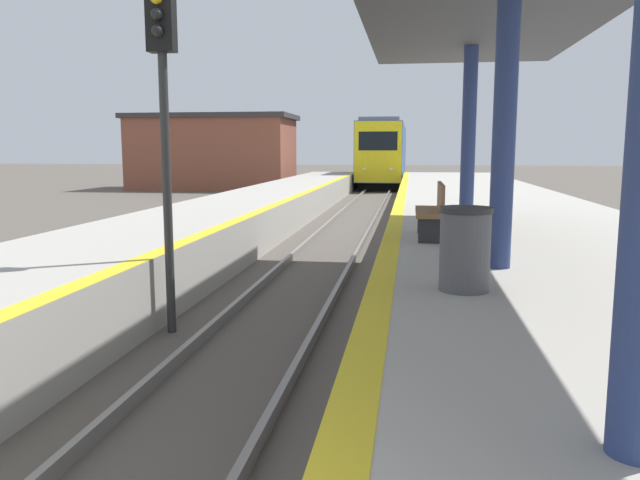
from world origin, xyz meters
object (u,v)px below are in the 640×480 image
object	(u,v)px
signal_near	(163,93)
bench	(433,209)
trash_bin	(465,249)
train	(385,153)

from	to	relation	value
signal_near	bench	world-z (taller)	signal_near
trash_bin	bench	xyz separation A→B (m)	(-0.20, 3.94, 0.04)
train	bench	size ratio (longest dim) A/B	12.89
train	trash_bin	xyz separation A→B (m)	(2.53, -39.57, -0.75)
signal_near	bench	bearing A→B (deg)	35.14
signal_near	trash_bin	world-z (taller)	signal_near
trash_bin	train	bearing A→B (deg)	93.66
train	trash_bin	size ratio (longest dim) A/B	22.04
trash_bin	bench	world-z (taller)	bench
train	signal_near	xyz separation A→B (m)	(-1.29, -38.18, 1.02)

